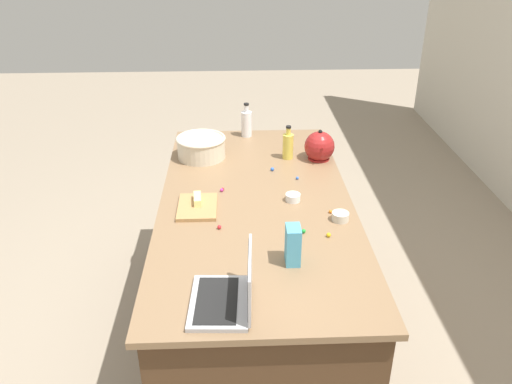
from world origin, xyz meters
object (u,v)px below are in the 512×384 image
(mixing_bowl_large, at_px, (201,147))
(ramekin_medium, at_px, (340,216))
(cutting_board, at_px, (197,207))
(candy_bag, at_px, (293,245))
(bottle_oil, at_px, (288,145))
(kettle, at_px, (319,147))
(laptop, at_px, (229,294))
(ramekin_small, at_px, (293,197))
(butter_stick_left, at_px, (197,199))
(bottle_vinegar, at_px, (247,123))

(mixing_bowl_large, relative_size, ramekin_medium, 3.63)
(cutting_board, height_order, candy_bag, candy_bag)
(ramekin_medium, bearing_deg, candy_bag, -38.64)
(candy_bag, bearing_deg, bottle_oil, 175.50)
(ramekin_medium, bearing_deg, kettle, 179.62)
(laptop, bearing_deg, candy_bag, 134.79)
(cutting_board, relative_size, ramekin_medium, 3.22)
(laptop, bearing_deg, kettle, 157.87)
(bottle_oil, relative_size, ramekin_small, 2.70)
(kettle, xyz_separation_m, ramekin_medium, (0.72, -0.00, -0.06))
(mixing_bowl_large, distance_m, ramekin_medium, 1.04)
(kettle, bearing_deg, butter_stick_left, -52.10)
(mixing_bowl_large, relative_size, kettle, 1.39)
(laptop, xyz_separation_m, butter_stick_left, (-0.77, -0.16, -0.01))
(bottle_vinegar, xyz_separation_m, kettle, (0.39, 0.42, -0.01))
(bottle_vinegar, relative_size, bottle_oil, 1.10)
(ramekin_medium, distance_m, candy_bag, 0.43)
(ramekin_small, bearing_deg, bottle_vinegar, -166.83)
(mixing_bowl_large, xyz_separation_m, cutting_board, (0.63, 0.01, -0.06))
(laptop, distance_m, bottle_oil, 1.38)
(bottle_vinegar, relative_size, kettle, 1.05)
(butter_stick_left, bearing_deg, cutting_board, 0.00)
(ramekin_small, xyz_separation_m, ramekin_medium, (0.20, 0.21, 0.00))
(mixing_bowl_large, distance_m, candy_bag, 1.19)
(bottle_oil, bearing_deg, kettle, 83.27)
(cutting_board, distance_m, ramekin_medium, 0.70)
(butter_stick_left, bearing_deg, candy_bag, 39.89)
(kettle, bearing_deg, bottle_vinegar, -132.92)
(bottle_vinegar, bearing_deg, kettle, 47.08)
(kettle, xyz_separation_m, candy_bag, (1.05, -0.27, 0.01))
(laptop, height_order, bottle_vinegar, bottle_vinegar)
(cutting_board, distance_m, candy_bag, 0.64)
(cutting_board, bearing_deg, butter_stick_left, 180.00)
(mixing_bowl_large, bearing_deg, ramekin_medium, 42.05)
(laptop, xyz_separation_m, candy_bag, (-0.26, 0.26, 0.04))
(kettle, distance_m, ramekin_medium, 0.72)
(bottle_oil, height_order, candy_bag, bottle_oil)
(bottle_oil, height_order, ramekin_medium, bottle_oil)
(bottle_vinegar, xyz_separation_m, candy_bag, (1.44, 0.15, -0.00))
(butter_stick_left, xyz_separation_m, candy_bag, (0.51, 0.42, 0.05))
(cutting_board, bearing_deg, bottle_vinegar, 164.30)
(mixing_bowl_large, height_order, ramekin_small, mixing_bowl_large)
(laptop, relative_size, kettle, 1.50)
(bottle_vinegar, bearing_deg, candy_bag, 6.06)
(candy_bag, bearing_deg, butter_stick_left, -140.11)
(bottle_vinegar, distance_m, kettle, 0.58)
(mixing_bowl_large, xyz_separation_m, ramekin_small, (0.57, 0.49, -0.05))
(laptop, height_order, butter_stick_left, laptop)
(mixing_bowl_large, xyz_separation_m, bottle_oil, (0.04, 0.52, 0.01))
(kettle, distance_m, cutting_board, 0.90)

